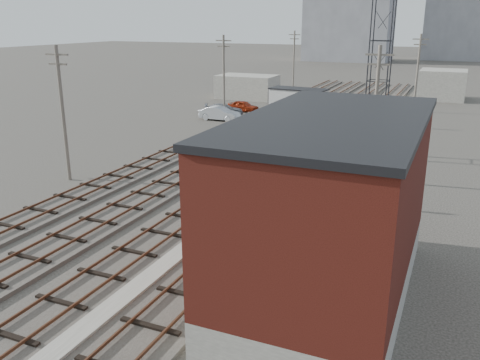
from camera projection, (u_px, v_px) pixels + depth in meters
The scene contains 23 objects.
ground at pixel (362, 106), 65.19m from camera, with size 320.00×320.00×0.00m, color #282621.
track_right at pixel (346, 141), 45.84m from camera, with size 3.20×90.00×0.39m.
track_mid_right at pixel (303, 137), 47.36m from camera, with size 3.20×90.00×0.39m.
track_mid_left at pixel (263, 133), 48.88m from camera, with size 3.20×90.00×0.39m.
track_left at pixel (226, 130), 50.40m from camera, with size 3.20×90.00×0.39m.
platform_curb at pixel (195, 243), 24.73m from camera, with size 0.90×28.00×0.26m, color gray.
brick_building at pixel (330, 210), 19.27m from camera, with size 6.54×12.20×7.22m.
lattice_tower at pixel (380, 61), 38.98m from camera, with size 1.60×1.60×15.00m.
utility_pole_left_a at pixel (63, 110), 33.52m from camera, with size 1.80×0.24×9.00m.
utility_pole_left_b at pixel (224, 75), 55.38m from camera, with size 1.80×0.24×9.00m.
utility_pole_left_c at pixel (294, 59), 77.24m from camera, with size 1.80×0.24×9.00m.
utility_pole_right_a at pixel (375, 111), 33.29m from camera, with size 1.80×0.24×9.00m.
utility_pole_right_b at pixel (417, 71), 59.52m from camera, with size 1.80×0.24×9.00m.
apartment_left at pixel (351, 2), 133.10m from camera, with size 22.00×14.00×30.00m, color gray.
apartment_right at pixel (458, 10), 136.94m from camera, with size 16.00×12.00×26.00m, color gray.
shed_left at pixel (247, 87), 70.79m from camera, with size 8.00×5.00×3.20m, color gray.
shed_right at pixel (442, 85), 69.91m from camera, with size 6.00×6.00×4.00m, color gray.
signal_mast at pixel (191, 272), 17.60m from camera, with size 0.40×0.40×3.75m.
switch_stand at pixel (214, 181), 32.95m from camera, with size 0.34×0.34×1.14m.
site_trailer at pixel (298, 100), 60.20m from camera, with size 6.96×3.60×2.82m.
car_red at pixel (243, 106), 60.75m from camera, with size 1.55×3.85×1.31m, color maroon.
car_silver at pixel (220, 113), 55.43m from camera, with size 1.60×4.58×1.51m, color #B0B4B8.
car_grey at pixel (224, 109), 58.60m from camera, with size 1.80×4.42×1.28m, color slate.
Camera 1 is at (11.56, -5.90, 10.50)m, focal length 38.00 mm.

